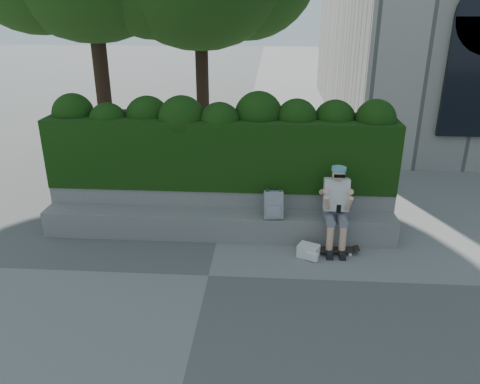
# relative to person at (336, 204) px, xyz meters

# --- Properties ---
(ground) EXTENTS (80.00, 80.00, 0.00)m
(ground) POSITION_rel_person_xyz_m (-1.95, -1.07, -0.75)
(ground) COLOR slate
(ground) RESTS_ON ground
(bench_ledge) EXTENTS (6.00, 0.45, 0.45)m
(bench_ledge) POSITION_rel_person_xyz_m (-1.95, 0.18, -0.53)
(bench_ledge) COLOR gray
(bench_ledge) RESTS_ON ground
(planter_wall) EXTENTS (6.00, 0.50, 0.75)m
(planter_wall) POSITION_rel_person_xyz_m (-1.95, 0.66, -0.38)
(planter_wall) COLOR gray
(planter_wall) RESTS_ON ground
(hedge) EXTENTS (6.00, 1.00, 1.20)m
(hedge) POSITION_rel_person_xyz_m (-1.95, 0.88, 0.60)
(hedge) COLOR black
(hedge) RESTS_ON planter_wall
(person) EXTENTS (0.40, 0.76, 1.38)m
(person) POSITION_rel_person_xyz_m (0.00, 0.00, 0.00)
(person) COLOR slate
(person) RESTS_ON ground
(skateboard) EXTENTS (0.74, 0.23, 0.08)m
(skateboard) POSITION_rel_person_xyz_m (-0.02, -0.27, -0.69)
(skateboard) COLOR black
(skateboard) RESTS_ON ground
(backpack_plaid) EXTENTS (0.32, 0.20, 0.45)m
(backpack_plaid) POSITION_rel_person_xyz_m (-1.01, 0.08, -0.08)
(backpack_plaid) COLOR #A7A8AC
(backpack_plaid) RESTS_ON bench_ledge
(backpack_ground) EXTENTS (0.38, 0.34, 0.20)m
(backpack_ground) POSITION_rel_person_xyz_m (-0.44, -0.40, -0.65)
(backpack_ground) COLOR silver
(backpack_ground) RESTS_ON ground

